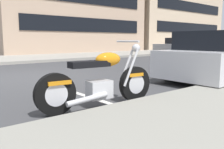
{
  "coord_description": "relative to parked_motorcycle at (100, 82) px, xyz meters",
  "views": [
    {
      "loc": [
        -2.62,
        -7.18,
        1.13
      ],
      "look_at": [
        0.09,
        -3.9,
        0.51
      ],
      "focal_mm": 38.53,
      "sensor_mm": 36.0,
      "label": 1
    }
  ],
  "objects": [
    {
      "name": "townhouse_corner_block",
      "position": [
        23.16,
        18.43,
        5.33
      ],
      "size": [
        14.63,
        10.78,
        11.52
      ],
      "color": "beige",
      "rests_on": "ground"
    },
    {
      "name": "sidewalk_far_curb",
      "position": [
        12.25,
        10.78,
        -0.36
      ],
      "size": [
        120.0,
        5.0,
        0.14
      ],
      "primitive_type": "cube",
      "color": "gray",
      "rests_on": "ground"
    },
    {
      "name": "car_opposite_curb",
      "position": [
        13.34,
        7.39,
        0.19
      ],
      "size": [
        4.76,
        2.09,
        1.29
      ],
      "rotation": [
        0.0,
        0.0,
        3.09
      ],
      "color": "gray",
      "rests_on": "ground"
    },
    {
      "name": "ground_plane",
      "position": [
        0.25,
        4.01,
        -0.43
      ],
      "size": [
        260.0,
        260.0,
        0.0
      ],
      "primitive_type": "plane",
      "color": "#3D3D3F"
    },
    {
      "name": "parking_stall_stripe",
      "position": [
        0.25,
        0.34,
        -0.43
      ],
      "size": [
        0.12,
        2.2,
        0.01
      ],
      "primitive_type": "cube",
      "color": "silver",
      "rests_on": "ground"
    },
    {
      "name": "parked_motorcycle",
      "position": [
        0.0,
        0.0,
        0.0
      ],
      "size": [
        2.18,
        0.62,
        1.12
      ],
      "rotation": [
        0.0,
        0.0,
        -0.09
      ],
      "color": "black",
      "rests_on": "ground"
    }
  ]
}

